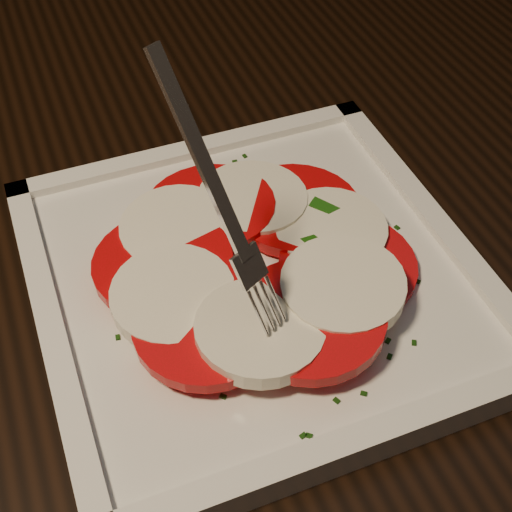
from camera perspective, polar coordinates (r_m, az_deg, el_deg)
The scene contains 5 objects.
table at distance 0.57m, azimuth -4.93°, elevation -3.99°, with size 1.27×0.91×0.75m.
chair at distance 1.19m, azimuth -7.03°, elevation 18.84°, with size 0.52×0.52×0.93m.
plate at distance 0.44m, azimuth -0.00°, elevation -1.98°, with size 0.26×0.26×0.01m, color white.
caprese_salad at distance 0.43m, azimuth 0.01°, elevation -0.36°, with size 0.20×0.23×0.03m.
fork at distance 0.35m, azimuth -4.17°, elevation 5.41°, with size 0.03×0.08×0.14m, color white, non-canonical shape.
Camera 1 is at (-0.28, -0.40, 1.09)m, focal length 50.00 mm.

